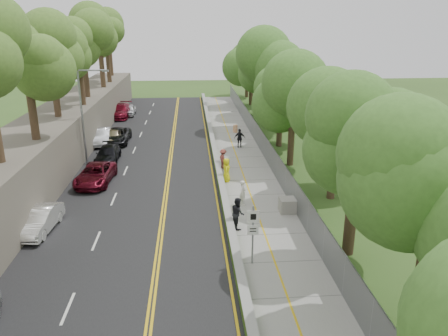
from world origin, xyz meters
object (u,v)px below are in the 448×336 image
Objects in this scene: construction_barrel at (235,129)px; concrete_block at (290,205)px; person_far at (240,138)px; car_2 at (95,174)px; streetlight at (84,110)px; signpost at (253,228)px; car_1 at (40,220)px; painter_0 at (226,170)px.

construction_barrel is 21.20m from concrete_block.
person_far is (-1.50, 15.12, 0.46)m from concrete_block.
streetlight is at bearing 110.99° from car_2.
signpost is 1.71× the size of person_far.
construction_barrel is (13.46, 10.16, -4.18)m from streetlight.
person_far is (13.26, 4.12, -3.68)m from streetlight.
car_1 is (-11.65, 4.47, -1.24)m from signpost.
car_1 is at bearing -90.63° from streetlight.
signpost is 2.33× the size of concrete_block.
signpost is 1.71× the size of painter_0.
construction_barrel is 26.47m from car_1.
person_far is (1.75, 21.14, -1.00)m from signpost.
car_2 reaches higher than construction_barrel.
person_far reaches higher than car_1.
streetlight is 2.58× the size of signpost.
construction_barrel is 0.45× the size of person_far.
car_2 is at bearing -72.91° from streetlight.
streetlight is 4.40× the size of person_far.
painter_0 is at bearing -98.35° from construction_barrel.
concrete_block is 0.73× the size of painter_0.
car_2 is 2.76× the size of painter_0.
car_1 is 7.95m from car_2.
streetlight is 18.87m from concrete_block.
signpost is (11.51, -17.02, -2.68)m from streetlight.
signpost reaches higher than car_1.
signpost is at bearing -170.88° from painter_0.
streetlight is 6.00× the size of concrete_block.
person_far is at bearing 40.86° from car_2.
painter_0 is at bearing 84.29° from person_far.
painter_0 reaches higher than construction_barrel.
signpost reaches higher than painter_0.
car_1 is 13.54m from painter_0.
car_2 is (1.46, -4.76, -3.90)m from streetlight.
car_1 is at bearing 159.01° from signpost.
streetlight reaches higher than painter_0.
concrete_block is 15.20m from person_far.
signpost reaches higher than construction_barrel.
streetlight is 12.89m from painter_0.
signpost is 21.23m from person_far.
painter_0 is 9.52m from person_far.
streetlight is at bearing 23.98° from person_far.
streetlight is at bearing -142.97° from construction_barrel.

